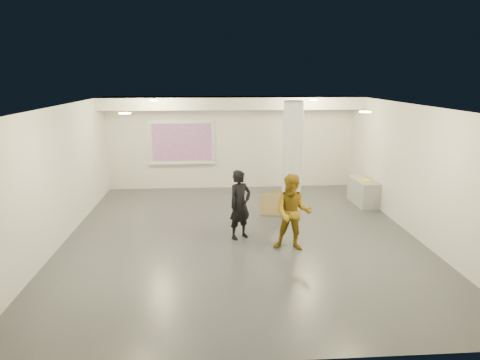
{
  "coord_description": "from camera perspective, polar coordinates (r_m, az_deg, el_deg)",
  "views": [
    {
      "loc": [
        -0.68,
        -9.32,
        3.64
      ],
      "look_at": [
        0.0,
        0.4,
        1.25
      ],
      "focal_mm": 32.0,
      "sensor_mm": 36.0,
      "label": 1
    }
  ],
  "objects": [
    {
      "name": "floor",
      "position": [
        10.03,
        0.16,
        -7.5
      ],
      "size": [
        8.0,
        9.0,
        0.01
      ],
      "primitive_type": "cube",
      "color": "#37393E",
      "rests_on": "ground"
    },
    {
      "name": "ceiling",
      "position": [
        9.37,
        0.17,
        9.86
      ],
      "size": [
        8.0,
        9.0,
        0.01
      ],
      "primitive_type": "cube",
      "color": "white",
      "rests_on": "floor"
    },
    {
      "name": "wall_back",
      "position": [
        14.0,
        -1.17,
        4.99
      ],
      "size": [
        8.0,
        0.01,
        3.0
      ],
      "primitive_type": "cube",
      "color": "silver",
      "rests_on": "floor"
    },
    {
      "name": "wall_front",
      "position": [
        5.32,
        3.72,
        -9.98
      ],
      "size": [
        8.0,
        0.01,
        3.0
      ],
      "primitive_type": "cube",
      "color": "silver",
      "rests_on": "floor"
    },
    {
      "name": "wall_left",
      "position": [
        10.12,
        -23.04,
        0.46
      ],
      "size": [
        0.01,
        9.0,
        3.0
      ],
      "primitive_type": "cube",
      "color": "silver",
      "rests_on": "floor"
    },
    {
      "name": "wall_right",
      "position": [
        10.64,
        22.18,
        1.15
      ],
      "size": [
        0.01,
        9.0,
        3.0
      ],
      "primitive_type": "cube",
      "color": "silver",
      "rests_on": "floor"
    },
    {
      "name": "soffit_band",
      "position": [
        13.31,
        -1.08,
        10.25
      ],
      "size": [
        8.0,
        1.1,
        0.36
      ],
      "primitive_type": "cube",
      "color": "silver",
      "rests_on": "ceiling"
    },
    {
      "name": "downlight_nw",
      "position": [
        11.94,
        -11.5,
        10.34
      ],
      "size": [
        0.22,
        0.22,
        0.02
      ],
      "primitive_type": "cylinder",
      "color": "#FFDB88",
      "rests_on": "ceiling"
    },
    {
      "name": "downlight_ne",
      "position": [
        12.18,
        9.85,
        10.48
      ],
      "size": [
        0.22,
        0.22,
        0.02
      ],
      "primitive_type": "cylinder",
      "color": "#FFDB88",
      "rests_on": "ceiling"
    },
    {
      "name": "downlight_sw",
      "position": [
        7.99,
        -15.13,
        8.58
      ],
      "size": [
        0.22,
        0.22,
        0.02
      ],
      "primitive_type": "cylinder",
      "color": "#FFDB88",
      "rests_on": "ceiling"
    },
    {
      "name": "downlight_se",
      "position": [
        8.36,
        16.36,
        8.71
      ],
      "size": [
        0.22,
        0.22,
        0.02
      ],
      "primitive_type": "cylinder",
      "color": "#FFDB88",
      "rests_on": "ceiling"
    },
    {
      "name": "column",
      "position": [
        11.53,
        6.98,
        2.98
      ],
      "size": [
        0.52,
        0.52,
        3.0
      ],
      "primitive_type": "cylinder",
      "color": "silver",
      "rests_on": "floor"
    },
    {
      "name": "projection_screen",
      "position": [
        13.96,
        -7.76,
        4.95
      ],
      "size": [
        2.1,
        0.13,
        1.42
      ],
      "color": "silver",
      "rests_on": "wall_back"
    },
    {
      "name": "credenza",
      "position": [
        12.88,
        16.13,
        -1.52
      ],
      "size": [
        0.57,
        1.27,
        0.73
      ],
      "primitive_type": "cube",
      "rotation": [
        0.0,
        0.0,
        0.05
      ],
      "color": "gray",
      "rests_on": "floor"
    },
    {
      "name": "postit_pad",
      "position": [
        12.66,
        16.41,
        -0.03
      ],
      "size": [
        0.24,
        0.31,
        0.03
      ],
      "primitive_type": "cube",
      "rotation": [
        0.0,
        0.0,
        -0.11
      ],
      "color": "#FFEF11",
      "rests_on": "credenza"
    },
    {
      "name": "cardboard_back",
      "position": [
        11.72,
        5.86,
        -2.81
      ],
      "size": [
        0.57,
        0.21,
        0.61
      ],
      "primitive_type": "cube",
      "rotation": [
        -0.15,
        0.0,
        -0.11
      ],
      "color": "olive",
      "rests_on": "floor"
    },
    {
      "name": "cardboard_front",
      "position": [
        11.43,
        4.06,
        -3.26
      ],
      "size": [
        0.56,
        0.24,
        0.6
      ],
      "primitive_type": "cube",
      "rotation": [
        -0.17,
        0.0,
        -0.17
      ],
      "color": "olive",
      "rests_on": "floor"
    },
    {
      "name": "woman",
      "position": [
        9.68,
        0.0,
        -3.31
      ],
      "size": [
        0.69,
        0.64,
        1.59
      ],
      "primitive_type": "imported",
      "rotation": [
        0.0,
        0.0,
        0.6
      ],
      "color": "black",
      "rests_on": "floor"
    },
    {
      "name": "man",
      "position": [
        9.09,
        7.06,
        -4.36
      ],
      "size": [
        0.93,
        0.81,
        1.65
      ],
      "primitive_type": "imported",
      "rotation": [
        0.0,
        0.0,
        -0.25
      ],
      "color": "olive",
      "rests_on": "floor"
    }
  ]
}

